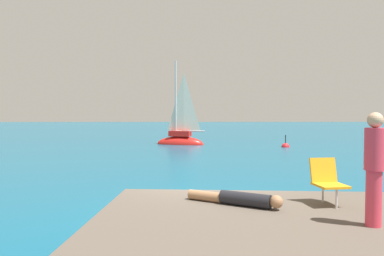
# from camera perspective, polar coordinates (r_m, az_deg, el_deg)

# --- Properties ---
(ground_plane) EXTENTS (160.00, 160.00, 0.00)m
(ground_plane) POSITION_cam_1_polar(r_m,az_deg,el_deg) (9.64, 2.06, -12.72)
(ground_plane) COLOR #0F5675
(shore_ledge) EXTENTS (6.47, 4.39, 0.89)m
(shore_ledge) POSITION_cam_1_polar(r_m,az_deg,el_deg) (6.54, 14.53, -16.18)
(shore_ledge) COLOR brown
(shore_ledge) RESTS_ON ground
(boulder_seaward) EXTENTS (1.19, 1.12, 0.74)m
(boulder_seaward) POSITION_cam_1_polar(r_m,az_deg,el_deg) (8.41, 15.95, -15.11)
(boulder_seaward) COLOR #574248
(boulder_seaward) RESTS_ON ground
(boulder_inland) EXTENTS (1.95, 1.90, 1.21)m
(boulder_inland) POSITION_cam_1_polar(r_m,az_deg,el_deg) (9.78, 25.40, -12.73)
(boulder_inland) COLOR #514C3C
(boulder_inland) RESTS_ON ground
(sailboat_near) EXTENTS (3.83, 2.20, 6.91)m
(sailboat_near) POSITION_cam_1_polar(r_m,az_deg,el_deg) (29.44, -1.70, -1.68)
(sailboat_near) COLOR red
(sailboat_near) RESTS_ON ground
(person_sunbather) EXTENTS (1.57, 1.04, 0.25)m
(person_sunbather) POSITION_cam_1_polar(r_m,az_deg,el_deg) (6.93, 6.75, -10.21)
(person_sunbather) COLOR black
(person_sunbather) RESTS_ON shore_ledge
(person_standing) EXTENTS (0.28, 0.28, 1.62)m
(person_standing) POSITION_cam_1_polar(r_m,az_deg,el_deg) (6.11, 25.06, -5.01)
(person_standing) COLOR #DB384C
(person_standing) RESTS_ON shore_ledge
(beach_chair) EXTENTS (0.56, 0.66, 0.80)m
(beach_chair) POSITION_cam_1_polar(r_m,az_deg,el_deg) (7.32, 19.11, -7.05)
(beach_chair) COLOR orange
(beach_chair) RESTS_ON shore_ledge
(marker_buoy) EXTENTS (0.56, 0.56, 1.13)m
(marker_buoy) POSITION_cam_1_polar(r_m,az_deg,el_deg) (28.08, 13.48, -2.71)
(marker_buoy) COLOR red
(marker_buoy) RESTS_ON ground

